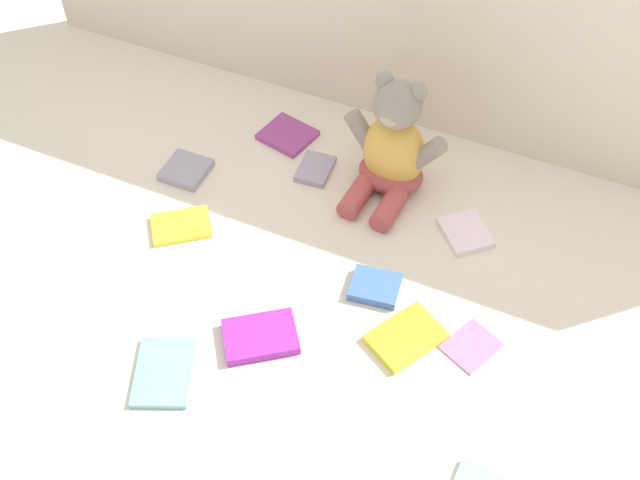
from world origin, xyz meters
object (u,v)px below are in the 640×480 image
object	(u,v)px
book_case_1	(260,337)
book_case_2	(406,337)
teddy_bear	(392,150)
book_case_0	(375,287)
book_case_9	(472,345)
book_case_5	(466,232)
book_case_6	(186,170)
book_case_3	(164,372)
book_case_4	(181,226)
book_case_8	(315,169)
book_case_7	(288,135)

from	to	relation	value
book_case_1	book_case_2	size ratio (longest dim) A/B	1.01
book_case_1	teddy_bear	bearing A→B (deg)	135.18
book_case_0	book_case_9	bearing A→B (deg)	69.09
teddy_bear	book_case_5	size ratio (longest dim) A/B	2.70
book_case_1	book_case_6	size ratio (longest dim) A/B	1.41
teddy_bear	book_case_3	bearing A→B (deg)	-104.33
book_case_1	book_case_2	xyz separation A→B (m)	(0.24, 0.11, -0.00)
teddy_bear	book_case_6	distance (m)	0.45
book_case_0	book_case_6	bearing A→B (deg)	-112.72
book_case_3	book_case_5	size ratio (longest dim) A/B	1.35
book_case_5	book_case_4	bearing A→B (deg)	159.76
book_case_8	book_case_7	bearing A→B (deg)	138.63
book_case_7	book_case_0	bearing A→B (deg)	59.12
book_case_3	book_case_1	bearing A→B (deg)	24.22
book_case_0	book_case_4	bearing A→B (deg)	-96.17
teddy_bear	book_case_7	xyz separation A→B (m)	(-0.26, 0.05, -0.09)
book_case_7	book_case_2	bearing A→B (deg)	59.59
book_case_6	book_case_7	size ratio (longest dim) A/B	0.84
book_case_7	book_case_8	distance (m)	0.13
book_case_3	book_case_4	size ratio (longest dim) A/B	1.15
book_case_0	book_case_9	size ratio (longest dim) A/B	0.97
teddy_bear	book_case_1	xyz separation A→B (m)	(-0.07, -0.46, -0.09)
book_case_2	book_case_8	size ratio (longest dim) A/B	1.42
book_case_6	book_case_8	bearing A→B (deg)	-156.26
book_case_5	book_case_6	size ratio (longest dim) A/B	1.08
book_case_0	book_case_8	distance (m)	0.34
teddy_bear	book_case_6	bearing A→B (deg)	-156.74
book_case_7	book_case_9	size ratio (longest dim) A/B	1.17
book_case_4	book_case_6	xyz separation A→B (m)	(-0.07, 0.14, 0.00)
teddy_bear	book_case_3	world-z (taller)	teddy_bear
book_case_0	book_case_6	xyz separation A→B (m)	(-0.49, 0.13, -0.00)
book_case_7	book_case_9	distance (m)	0.65
book_case_3	book_case_2	bearing A→B (deg)	10.52
teddy_bear	book_case_3	distance (m)	0.63
teddy_bear	book_case_2	bearing A→B (deg)	-61.04
book_case_6	book_case_9	size ratio (longest dim) A/B	0.98
book_case_5	book_case_6	xyz separation A→B (m)	(-0.60, -0.08, 0.00)
book_case_5	book_case_8	size ratio (longest dim) A/B	1.10
teddy_bear	book_case_9	xyz separation A→B (m)	(0.28, -0.32, -0.10)
book_case_4	book_case_0	bearing A→B (deg)	54.51
book_case_5	book_case_3	bearing A→B (deg)	-168.82
teddy_bear	book_case_7	size ratio (longest dim) A/B	2.46
book_case_1	book_case_6	bearing A→B (deg)	-168.60
book_case_4	book_case_8	bearing A→B (deg)	107.53
book_case_3	book_case_8	xyz separation A→B (m)	(0.03, 0.56, 0.00)
book_case_7	book_case_9	bearing A→B (deg)	68.51
book_case_9	book_case_5	bearing A→B (deg)	133.94
teddy_bear	book_case_0	bearing A→B (deg)	-70.93
book_case_3	book_case_9	world-z (taller)	book_case_3
book_case_9	book_case_8	bearing A→B (deg)	170.96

